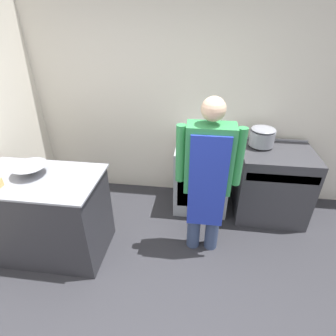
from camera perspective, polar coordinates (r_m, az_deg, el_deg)
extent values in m
cube|color=silver|center=(3.37, 0.72, 15.17)|extent=(8.00, 0.05, 2.70)
cube|color=#2D2D33|center=(3.00, -24.80, -9.56)|extent=(1.14, 0.67, 0.90)
cube|color=gray|center=(2.75, -26.84, -2.10)|extent=(1.19, 0.69, 0.02)
cube|color=#38383D|center=(3.47, 21.54, -3.17)|extent=(0.83, 0.67, 0.88)
cube|color=gray|center=(3.07, 23.69, -2.05)|extent=(0.77, 0.03, 0.10)
cube|color=gray|center=(3.54, 21.90, 5.78)|extent=(0.83, 0.03, 0.02)
cube|color=#A8ADB2|center=(3.40, 7.27, -1.85)|extent=(0.66, 0.61, 0.87)
cube|color=silver|center=(3.13, 7.21, -4.04)|extent=(0.56, 0.02, 0.61)
cylinder|color=#38476B|center=(2.83, 5.76, -10.74)|extent=(0.14, 0.14, 0.77)
cylinder|color=#38476B|center=(2.83, 9.78, -10.97)|extent=(0.14, 0.14, 0.77)
cube|color=#338C4C|center=(2.42, 8.94, 2.00)|extent=(0.43, 0.22, 0.66)
cube|color=#2338B2|center=(2.42, 8.58, -3.53)|extent=(0.35, 0.02, 0.96)
cylinder|color=#338C4C|center=(2.41, 2.76, 3.09)|extent=(0.09, 0.09, 0.56)
cylinder|color=#338C4C|center=(2.43, 15.17, 2.26)|extent=(0.09, 0.09, 0.56)
sphere|color=beige|center=(2.24, 9.90, 12.55)|extent=(0.21, 0.21, 0.21)
cone|color=gray|center=(2.79, -27.79, -0.38)|extent=(0.33, 0.33, 0.10)
cone|color=gray|center=(2.91, -28.47, 0.29)|extent=(0.21, 0.21, 0.07)
cylinder|color=gray|center=(3.28, 19.76, 6.16)|extent=(0.29, 0.29, 0.18)
ellipsoid|color=gray|center=(3.24, 20.10, 7.90)|extent=(0.28, 0.28, 0.05)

